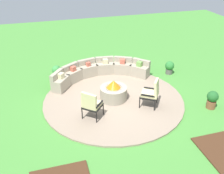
{
  "coord_description": "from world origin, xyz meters",
  "views": [
    {
      "loc": [
        -2.31,
        -7.71,
        5.07
      ],
      "look_at": [
        0.0,
        0.2,
        0.45
      ],
      "focal_mm": 41.13,
      "sensor_mm": 36.0,
      "label": 1
    }
  ],
  "objects_px": {
    "lounge_chair_front_left": "(91,104)",
    "potted_plant_2": "(212,99)",
    "curved_stone_bench": "(99,71)",
    "potted_plant_0": "(57,72)",
    "fire_pit": "(114,92)",
    "lounge_chair_front_right": "(152,92)",
    "potted_plant_1": "(169,67)"
  },
  "relations": [
    {
      "from": "fire_pit",
      "to": "lounge_chair_front_left",
      "type": "bearing_deg",
      "value": -137.62
    },
    {
      "from": "potted_plant_1",
      "to": "lounge_chair_front_left",
      "type": "bearing_deg",
      "value": -149.49
    },
    {
      "from": "potted_plant_0",
      "to": "potted_plant_1",
      "type": "bearing_deg",
      "value": -9.85
    },
    {
      "from": "fire_pit",
      "to": "potted_plant_0",
      "type": "distance_m",
      "value": 2.92
    },
    {
      "from": "potted_plant_0",
      "to": "potted_plant_1",
      "type": "distance_m",
      "value": 4.9
    },
    {
      "from": "lounge_chair_front_right",
      "to": "potted_plant_2",
      "type": "distance_m",
      "value": 2.13
    },
    {
      "from": "potted_plant_0",
      "to": "curved_stone_bench",
      "type": "bearing_deg",
      "value": -15.07
    },
    {
      "from": "fire_pit",
      "to": "lounge_chair_front_right",
      "type": "distance_m",
      "value": 1.41
    },
    {
      "from": "curved_stone_bench",
      "to": "potted_plant_0",
      "type": "xyz_separation_m",
      "value": [
        -1.72,
        0.46,
        -0.02
      ]
    },
    {
      "from": "fire_pit",
      "to": "lounge_chair_front_right",
      "type": "xyz_separation_m",
      "value": [
        1.13,
        -0.8,
        0.24
      ]
    },
    {
      "from": "potted_plant_0",
      "to": "fire_pit",
      "type": "bearing_deg",
      "value": -51.3
    },
    {
      "from": "potted_plant_0",
      "to": "potted_plant_2",
      "type": "bearing_deg",
      "value": -36.8
    },
    {
      "from": "lounge_chair_front_right",
      "to": "lounge_chair_front_left",
      "type": "bearing_deg",
      "value": 127.79
    },
    {
      "from": "curved_stone_bench",
      "to": "potted_plant_1",
      "type": "bearing_deg",
      "value": -6.88
    },
    {
      "from": "curved_stone_bench",
      "to": "lounge_chair_front_left",
      "type": "distance_m",
      "value": 2.9
    },
    {
      "from": "lounge_chair_front_left",
      "to": "potted_plant_0",
      "type": "relative_size",
      "value": 1.61
    },
    {
      "from": "potted_plant_1",
      "to": "potted_plant_2",
      "type": "relative_size",
      "value": 0.88
    },
    {
      "from": "lounge_chair_front_right",
      "to": "potted_plant_1",
      "type": "distance_m",
      "value": 2.93
    },
    {
      "from": "fire_pit",
      "to": "potted_plant_1",
      "type": "bearing_deg",
      "value": 25.61
    },
    {
      "from": "lounge_chair_front_left",
      "to": "lounge_chair_front_right",
      "type": "height_order",
      "value": "lounge_chair_front_right"
    },
    {
      "from": "curved_stone_bench",
      "to": "lounge_chair_front_left",
      "type": "xyz_separation_m",
      "value": [
        -0.92,
        -2.75,
        0.24
      ]
    },
    {
      "from": "curved_stone_bench",
      "to": "potted_plant_1",
      "type": "relative_size",
      "value": 7.22
    },
    {
      "from": "lounge_chair_front_left",
      "to": "potted_plant_2",
      "type": "distance_m",
      "value": 4.21
    },
    {
      "from": "potted_plant_0",
      "to": "potted_plant_2",
      "type": "height_order",
      "value": "potted_plant_2"
    },
    {
      "from": "lounge_chair_front_right",
      "to": "potted_plant_1",
      "type": "xyz_separation_m",
      "value": [
        1.87,
        2.24,
        -0.28
      ]
    },
    {
      "from": "potted_plant_2",
      "to": "potted_plant_0",
      "type": "bearing_deg",
      "value": 143.2
    },
    {
      "from": "potted_plant_1",
      "to": "potted_plant_0",
      "type": "bearing_deg",
      "value": 170.15
    },
    {
      "from": "lounge_chair_front_left",
      "to": "potted_plant_2",
      "type": "height_order",
      "value": "lounge_chair_front_left"
    },
    {
      "from": "lounge_chair_front_left",
      "to": "potted_plant_0",
      "type": "xyz_separation_m",
      "value": [
        -0.8,
        3.21,
        -0.26
      ]
    },
    {
      "from": "potted_plant_1",
      "to": "fire_pit",
      "type": "bearing_deg",
      "value": -154.39
    },
    {
      "from": "lounge_chair_front_right",
      "to": "fire_pit",
      "type": "bearing_deg",
      "value": 89.11
    },
    {
      "from": "potted_plant_0",
      "to": "lounge_chair_front_right",
      "type": "bearing_deg",
      "value": -46.1
    }
  ]
}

